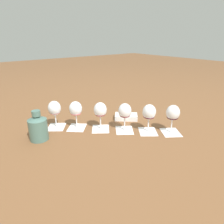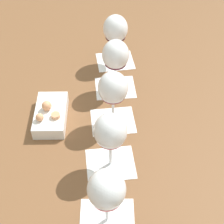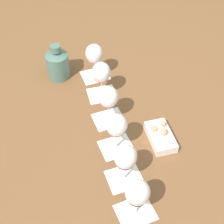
# 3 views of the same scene
# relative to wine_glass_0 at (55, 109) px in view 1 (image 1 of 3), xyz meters

# --- Properties ---
(ground_plane) EXTENTS (8.00, 8.00, 0.00)m
(ground_plane) POSITION_rel_wine_glass_0_xyz_m (0.25, -0.24, -0.12)
(ground_plane) COLOR brown
(tasting_card_0) EXTENTS (0.15, 0.15, 0.00)m
(tasting_card_0) POSITION_rel_wine_glass_0_xyz_m (-0.00, -0.00, -0.11)
(tasting_card_0) COLOR white
(tasting_card_0) RESTS_ON ground_plane
(tasting_card_1) EXTENTS (0.15, 0.15, 0.00)m
(tasting_card_1) POSITION_rel_wine_glass_0_xyz_m (0.10, -0.08, -0.11)
(tasting_card_1) COLOR white
(tasting_card_1) RESTS_ON ground_plane
(tasting_card_2) EXTENTS (0.15, 0.15, 0.00)m
(tasting_card_2) POSITION_rel_wine_glass_0_xyz_m (0.20, -0.19, -0.11)
(tasting_card_2) COLOR white
(tasting_card_2) RESTS_ON ground_plane
(tasting_card_3) EXTENTS (0.15, 0.15, 0.00)m
(tasting_card_3) POSITION_rel_wine_glass_0_xyz_m (0.30, -0.29, -0.11)
(tasting_card_3) COLOR white
(tasting_card_3) RESTS_ON ground_plane
(tasting_card_4) EXTENTS (0.15, 0.15, 0.00)m
(tasting_card_4) POSITION_rel_wine_glass_0_xyz_m (0.40, -0.39, -0.11)
(tasting_card_4) COLOR white
(tasting_card_4) RESTS_ON ground_plane
(tasting_card_5) EXTENTS (0.15, 0.15, 0.00)m
(tasting_card_5) POSITION_rel_wine_glass_0_xyz_m (0.49, -0.48, -0.11)
(tasting_card_5) COLOR white
(tasting_card_5) RESTS_ON ground_plane
(wine_glass_0) EXTENTS (0.08, 0.08, 0.17)m
(wine_glass_0) POSITION_rel_wine_glass_0_xyz_m (0.00, 0.00, 0.00)
(wine_glass_0) COLOR white
(wine_glass_0) RESTS_ON tasting_card_0
(wine_glass_1) EXTENTS (0.08, 0.08, 0.17)m
(wine_glass_1) POSITION_rel_wine_glass_0_xyz_m (0.10, -0.08, 0.00)
(wine_glass_1) COLOR white
(wine_glass_1) RESTS_ON tasting_card_1
(wine_glass_2) EXTENTS (0.08, 0.08, 0.17)m
(wine_glass_2) POSITION_rel_wine_glass_0_xyz_m (0.20, -0.19, 0.00)
(wine_glass_2) COLOR white
(wine_glass_2) RESTS_ON tasting_card_2
(wine_glass_3) EXTENTS (0.08, 0.08, 0.17)m
(wine_glass_3) POSITION_rel_wine_glass_0_xyz_m (0.30, -0.29, 0.00)
(wine_glass_3) COLOR white
(wine_glass_3) RESTS_ON tasting_card_3
(wine_glass_4) EXTENTS (0.08, 0.08, 0.17)m
(wine_glass_4) POSITION_rel_wine_glass_0_xyz_m (0.40, -0.39, 0.00)
(wine_glass_4) COLOR white
(wine_glass_4) RESTS_ON tasting_card_4
(wine_glass_5) EXTENTS (0.08, 0.08, 0.17)m
(wine_glass_5) POSITION_rel_wine_glass_0_xyz_m (0.49, -0.48, 0.00)
(wine_glass_5) COLOR white
(wine_glass_5) RESTS_ON tasting_card_5
(ceramic_vase) EXTENTS (0.10, 0.10, 0.17)m
(ceramic_vase) POSITION_rel_wine_glass_0_xyz_m (-0.13, -0.09, -0.04)
(ceramic_vase) COLOR #4C7066
(ceramic_vase) RESTS_ON ground_plane
(snack_dish) EXTENTS (0.17, 0.16, 0.06)m
(snack_dish) POSITION_rel_wine_glass_0_xyz_m (0.42, -0.17, -0.10)
(snack_dish) COLOR white
(snack_dish) RESTS_ON ground_plane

